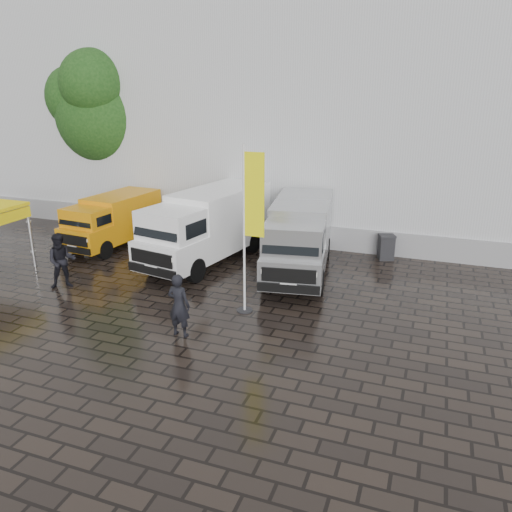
# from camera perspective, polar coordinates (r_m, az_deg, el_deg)

# --- Properties ---
(ground) EXTENTS (120.00, 120.00, 0.00)m
(ground) POSITION_cam_1_polar(r_m,az_deg,el_deg) (15.22, -4.61, -7.19)
(ground) COLOR black
(ground) RESTS_ON ground
(exhibition_hall) EXTENTS (44.00, 16.00, 12.00)m
(exhibition_hall) POSITION_cam_1_polar(r_m,az_deg,el_deg) (28.65, 12.99, 17.03)
(exhibition_hall) COLOR silver
(exhibition_hall) RESTS_ON ground
(hall_plinth) EXTENTS (44.00, 0.15, 1.00)m
(hall_plinth) POSITION_cam_1_polar(r_m,az_deg,el_deg) (21.59, 9.05, 1.99)
(hall_plinth) COLOR gray
(hall_plinth) RESTS_ON ground
(van_yellow) EXTENTS (2.25, 4.89, 2.19)m
(van_yellow) POSITION_cam_1_polar(r_m,az_deg,el_deg) (22.54, -16.08, 3.76)
(van_yellow) COLOR orange
(van_yellow) RESTS_ON ground
(van_white) EXTENTS (3.28, 6.71, 2.78)m
(van_white) POSITION_cam_1_polar(r_m,az_deg,el_deg) (19.72, -5.65, 3.22)
(van_white) COLOR white
(van_white) RESTS_ON ground
(van_silver) EXTENTS (2.98, 6.35, 2.65)m
(van_silver) POSITION_cam_1_polar(r_m,az_deg,el_deg) (18.47, 5.00, 1.94)
(van_silver) COLOR #ADAFB2
(van_silver) RESTS_ON ground
(flagpole) EXTENTS (0.88, 0.50, 5.13)m
(flagpole) POSITION_cam_1_polar(r_m,az_deg,el_deg) (14.65, -0.71, 3.85)
(flagpole) COLOR black
(flagpole) RESTS_ON ground
(tree) EXTENTS (4.84, 4.84, 8.69)m
(tree) POSITION_cam_1_polar(r_m,az_deg,el_deg) (27.08, -16.81, 15.74)
(tree) COLOR black
(tree) RESTS_ON ground
(wheelie_bin) EXTENTS (0.78, 0.78, 1.02)m
(wheelie_bin) POSITION_cam_1_polar(r_m,az_deg,el_deg) (20.82, 14.65, 1.00)
(wheelie_bin) COLOR black
(wheelie_bin) RESTS_ON ground
(person_front) EXTENTS (0.69, 0.47, 1.84)m
(person_front) POSITION_cam_1_polar(r_m,az_deg,el_deg) (14.02, -8.80, -5.59)
(person_front) COLOR black
(person_front) RESTS_ON ground
(person_tent) EXTENTS (1.20, 1.16, 1.94)m
(person_tent) POSITION_cam_1_polar(r_m,az_deg,el_deg) (18.40, -21.31, -0.52)
(person_tent) COLOR black
(person_tent) RESTS_ON ground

